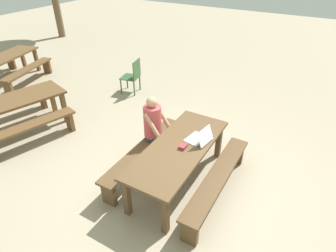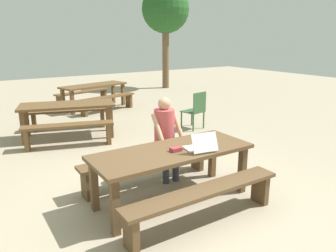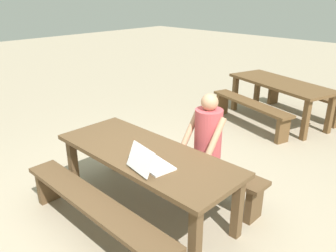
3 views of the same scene
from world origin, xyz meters
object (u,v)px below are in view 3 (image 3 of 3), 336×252
at_px(small_pouch, 141,152).
at_px(person_seated, 206,140).
at_px(laptop, 150,163).
at_px(picnic_table_front, 146,160).
at_px(picnic_table_rear, 280,88).

height_order(small_pouch, person_seated, person_seated).
xyz_separation_m(laptop, small_pouch, (-0.29, 0.14, -0.04)).
bearing_deg(picnic_table_front, laptop, -35.52).
distance_m(laptop, small_pouch, 0.33).
xyz_separation_m(person_seated, picnic_table_rear, (-0.62, 3.01, -0.11)).
distance_m(picnic_table_front, laptop, 0.40).
xyz_separation_m(picnic_table_front, picnic_table_rear, (-0.32, 3.65, 0.01)).
bearing_deg(small_pouch, laptop, -26.14).
bearing_deg(person_seated, laptop, -90.39).
distance_m(picnic_table_front, small_pouch, 0.14).
xyz_separation_m(small_pouch, person_seated, (0.30, 0.72, -0.00)).
relative_size(laptop, small_pouch, 2.81).
height_order(picnic_table_front, person_seated, person_seated).
bearing_deg(picnic_table_front, picnic_table_rear, 94.94).
height_order(picnic_table_front, small_pouch, small_pouch).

